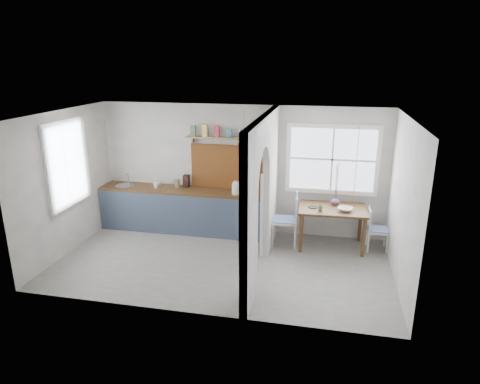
% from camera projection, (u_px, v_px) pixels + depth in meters
% --- Properties ---
extents(floor, '(5.80, 3.20, 0.01)m').
position_uv_depth(floor, '(222.00, 263.00, 7.56)').
color(floor, gray).
rests_on(floor, ground).
extents(ceiling, '(5.80, 3.20, 0.01)m').
position_uv_depth(ceiling, '(220.00, 115.00, 6.77)').
color(ceiling, silver).
rests_on(ceiling, walls).
extents(walls, '(5.81, 3.21, 2.60)m').
position_uv_depth(walls, '(221.00, 193.00, 7.17)').
color(walls, silver).
rests_on(walls, floor).
extents(partition, '(0.12, 3.20, 2.60)m').
position_uv_depth(partition, '(263.00, 186.00, 7.04)').
color(partition, silver).
rests_on(partition, floor).
extents(kitchen_window, '(0.10, 1.16, 1.50)m').
position_uv_depth(kitchen_window, '(65.00, 164.00, 7.62)').
color(kitchen_window, white).
rests_on(kitchen_window, walls).
extents(nook_window, '(1.76, 0.10, 1.30)m').
position_uv_depth(nook_window, '(332.00, 160.00, 8.18)').
color(nook_window, white).
rests_on(nook_window, walls).
extents(counter, '(3.50, 0.60, 0.90)m').
position_uv_depth(counter, '(185.00, 209.00, 8.88)').
color(counter, '#492E1A').
rests_on(counter, floor).
extents(sink, '(0.40, 0.40, 0.02)m').
position_uv_depth(sink, '(125.00, 186.00, 8.98)').
color(sink, '#BDBDBD').
rests_on(sink, counter).
extents(backsplash, '(1.65, 0.03, 0.90)m').
position_uv_depth(backsplash, '(231.00, 167.00, 8.66)').
color(backsplash, brown).
rests_on(backsplash, walls).
extents(shelf, '(1.75, 0.20, 0.21)m').
position_uv_depth(shelf, '(229.00, 136.00, 8.39)').
color(shelf, tan).
rests_on(shelf, walls).
extents(pendant_lamp, '(0.26, 0.26, 0.16)m').
position_uv_depth(pendant_lamp, '(244.00, 146.00, 8.04)').
color(pendant_lamp, beige).
rests_on(pendant_lamp, ceiling).
extents(utensil_rail, '(0.02, 0.50, 0.02)m').
position_uv_depth(utensil_rail, '(265.00, 173.00, 7.84)').
color(utensil_rail, '#BDBDBD').
rests_on(utensil_rail, partition).
extents(dining_table, '(1.27, 0.87, 0.78)m').
position_uv_depth(dining_table, '(331.00, 227.00, 8.11)').
color(dining_table, '#492E1A').
rests_on(dining_table, floor).
extents(chair_left, '(0.49, 0.49, 1.01)m').
position_uv_depth(chair_left, '(285.00, 219.00, 8.18)').
color(chair_left, white).
rests_on(chair_left, floor).
extents(chair_right, '(0.38, 0.38, 0.82)m').
position_uv_depth(chair_right, '(378.00, 229.00, 7.96)').
color(chair_right, white).
rests_on(chair_right, floor).
extents(kettle, '(0.26, 0.23, 0.26)m').
position_uv_depth(kettle, '(236.00, 188.00, 8.37)').
color(kettle, white).
rests_on(kettle, counter).
extents(mug_a, '(0.13, 0.13, 0.11)m').
position_uv_depth(mug_a, '(156.00, 185.00, 8.79)').
color(mug_a, white).
rests_on(mug_a, counter).
extents(mug_b, '(0.17, 0.17, 0.10)m').
position_uv_depth(mug_b, '(159.00, 184.00, 8.92)').
color(mug_b, silver).
rests_on(mug_b, counter).
extents(knife_block, '(0.13, 0.17, 0.25)m').
position_uv_depth(knife_block, '(186.00, 181.00, 8.83)').
color(knife_block, black).
rests_on(knife_block, counter).
extents(jar, '(0.13, 0.13, 0.18)m').
position_uv_depth(jar, '(177.00, 183.00, 8.82)').
color(jar, olive).
rests_on(jar, counter).
extents(towel_magenta, '(0.02, 0.03, 0.58)m').
position_uv_depth(towel_magenta, '(264.00, 230.00, 8.28)').
color(towel_magenta, '#BF2E61').
rests_on(towel_magenta, counter).
extents(towel_orange, '(0.02, 0.03, 0.51)m').
position_uv_depth(towel_orange, '(263.00, 232.00, 8.24)').
color(towel_orange, '#BF5319').
rests_on(towel_orange, counter).
extents(bowl, '(0.32, 0.32, 0.06)m').
position_uv_depth(bowl, '(345.00, 209.00, 7.83)').
color(bowl, white).
rests_on(bowl, dining_table).
extents(table_cup, '(0.12, 0.12, 0.10)m').
position_uv_depth(table_cup, '(320.00, 208.00, 7.85)').
color(table_cup, '#5B9153').
rests_on(table_cup, dining_table).
extents(plate, '(0.21, 0.21, 0.01)m').
position_uv_depth(plate, '(313.00, 207.00, 8.02)').
color(plate, black).
rests_on(plate, dining_table).
extents(vase, '(0.20, 0.20, 0.16)m').
position_uv_depth(vase, '(335.00, 201.00, 8.13)').
color(vase, '#5E3D67').
rests_on(vase, dining_table).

